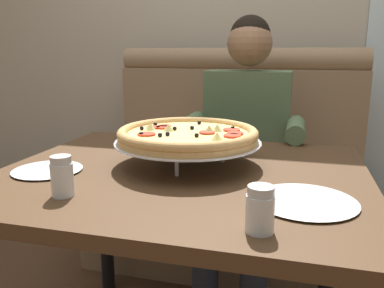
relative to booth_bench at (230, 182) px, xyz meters
name	(u,v)px	position (x,y,z in m)	size (l,w,h in m)	color
back_wall_with_window	(249,4)	(0.00, 0.57, 1.00)	(6.00, 0.12, 2.80)	#BCB29E
booth_bench	(230,182)	(0.00, 0.00, 0.00)	(1.41, 0.78, 1.13)	#937556
dining_table	(182,198)	(0.00, -0.94, 0.26)	(1.12, 0.94, 0.75)	#4C331E
diner_main	(244,139)	(0.11, -0.27, 0.31)	(0.54, 0.64, 1.27)	#2D3342
pizza	(187,135)	(0.00, -0.88, 0.45)	(0.47, 0.47, 0.13)	silver
shaker_oregano	(62,179)	(-0.23, -1.23, 0.40)	(0.06, 0.06, 0.11)	white
shaker_parmesan	(260,213)	(0.27, -1.31, 0.39)	(0.06, 0.06, 0.10)	white
plate_near_left	(305,199)	(0.37, -1.12, 0.36)	(0.26, 0.26, 0.02)	white
plate_near_right	(47,168)	(-0.40, -1.06, 0.36)	(0.21, 0.21, 0.02)	white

